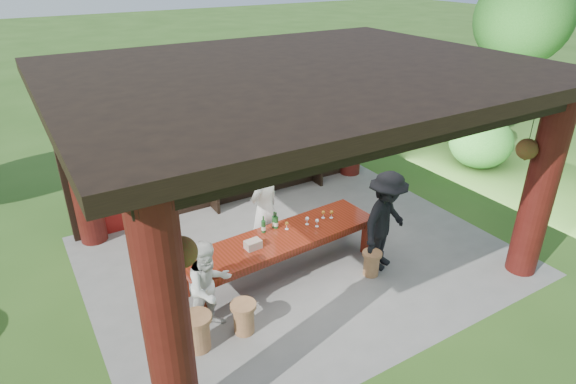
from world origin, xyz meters
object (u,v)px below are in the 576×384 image
stool_near_left (244,317)px  host (265,208)px  guest_woman (209,287)px  wine_shelf (268,147)px  stool_far_left (198,331)px  guest_man (386,221)px  napkin_basket (253,244)px  stool_near_right (371,263)px  tasting_table (281,242)px

stool_near_left → host: size_ratio=0.27×
guest_woman → wine_shelf: bearing=39.8°
stool_far_left → guest_woman: (0.33, 0.29, 0.45)m
stool_near_left → stool_far_left: size_ratio=0.89×
stool_near_left → stool_far_left: stool_far_left is taller
wine_shelf → guest_man: 3.52m
host → guest_woman: size_ratio=1.27×
stool_near_left → napkin_basket: (0.64, 0.90, 0.55)m
guest_man → guest_woman: bearing=158.0°
wine_shelf → stool_far_left: (-3.19, -3.70, -0.91)m
wine_shelf → stool_near_right: bearing=-89.4°
host → guest_woman: (-1.65, -1.36, -0.20)m
tasting_table → stool_far_left: tasting_table is taller
tasting_table → napkin_basket: (-0.57, -0.08, 0.18)m
guest_woman → napkin_basket: bearing=19.8°
tasting_table → host: bearing=84.2°
host → stool_far_left: bearing=18.5°
wine_shelf → host: wine_shelf is taller
stool_near_right → guest_woman: (-2.90, 0.18, 0.51)m
napkin_basket → stool_far_left: bearing=-147.0°
stool_near_right → guest_woman: bearing=176.4°
guest_man → napkin_basket: 2.33m
stool_far_left → stool_near_left: bearing=-2.6°
tasting_table → stool_near_right: tasting_table is taller
stool_near_left → napkin_basket: size_ratio=1.95×
guest_woman → napkin_basket: (1.01, 0.58, 0.07)m
wine_shelf → stool_near_right: 3.73m
guest_woman → stool_near_right: bearing=-13.9°
stool_near_right → host: (-1.25, 1.55, 0.71)m
stool_near_left → host: host is taller
stool_far_left → host: host is taller
stool_near_left → host: (1.28, 1.68, 0.68)m
wine_shelf → guest_woman: wine_shelf is taller
tasting_table → guest_man: size_ratio=1.97×
host → napkin_basket: host is taller
stool_near_left → stool_far_left: (-0.70, 0.03, 0.03)m
tasting_table → stool_far_left: bearing=-153.5°
host → guest_man: (1.59, -1.44, -0.04)m
wine_shelf → guest_man: wine_shelf is taller
wine_shelf → napkin_basket: 3.41m
stool_near_left → napkin_basket: napkin_basket is taller
stool_near_right → guest_man: 0.76m
stool_far_left → guest_man: bearing=3.4°
tasting_table → napkin_basket: size_ratio=13.90×
tasting_table → host: 0.77m
stool_near_left → guest_woman: guest_woman is taller
tasting_table → napkin_basket: napkin_basket is taller
guest_man → stool_near_left: bearing=164.2°
stool_near_left → guest_woman: (-0.37, 0.32, 0.48)m
tasting_table → guest_man: guest_man is taller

